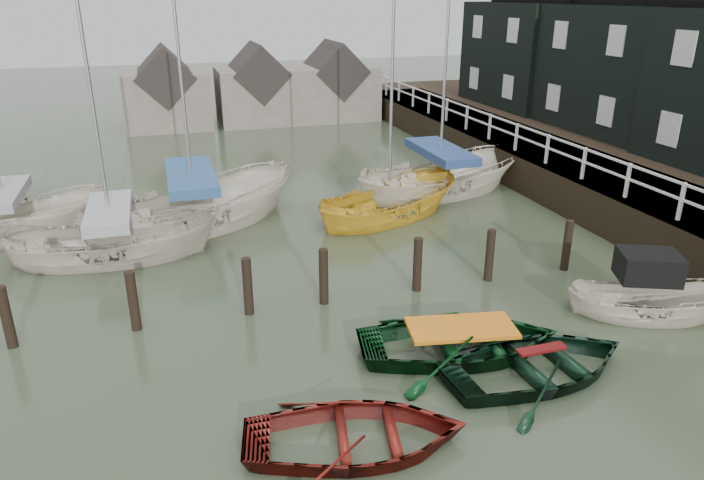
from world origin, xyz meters
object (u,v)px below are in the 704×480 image
object	(u,v)px
sailboat_c	(389,216)
sailboat_a	(115,255)
rowboat_green	(459,354)
sailboat_b	(196,225)
sailboat_d	(439,191)
sailboat_e	(10,234)
rowboat_red	(357,448)
motorboat	(646,311)
rowboat_dkgreen	(538,376)

from	to	relation	value
sailboat_c	sailboat_a	bearing A→B (deg)	74.17
rowboat_green	sailboat_c	xyz separation A→B (m)	(1.58, 8.51, 0.02)
sailboat_b	sailboat_d	distance (m)	9.00
sailboat_b	sailboat_c	bearing A→B (deg)	-121.72
sailboat_e	sailboat_b	bearing A→B (deg)	-110.43
rowboat_red	sailboat_d	xyz separation A→B (m)	(7.16, 12.53, 0.06)
rowboat_red	sailboat_e	size ratio (longest dim) A/B	0.39
sailboat_a	sailboat_d	distance (m)	11.66
rowboat_red	motorboat	world-z (taller)	motorboat
rowboat_dkgreen	sailboat_c	size ratio (longest dim) A/B	0.39
rowboat_red	sailboat_b	world-z (taller)	sailboat_b
rowboat_green	sailboat_b	size ratio (longest dim) A/B	0.33
rowboat_dkgreen	sailboat_c	distance (m)	9.71
sailboat_e	motorboat	bearing A→B (deg)	-135.66
sailboat_a	rowboat_dkgreen	bearing A→B (deg)	-132.91
rowboat_green	sailboat_a	world-z (taller)	sailboat_a
rowboat_red	sailboat_c	distance (m)	11.53
sailboat_c	sailboat_d	xyz separation A→B (m)	(2.68, 1.90, 0.05)
rowboat_green	sailboat_e	world-z (taller)	sailboat_e
sailboat_b	sailboat_c	world-z (taller)	sailboat_b
sailboat_c	sailboat_e	distance (m)	11.87
rowboat_red	sailboat_d	size ratio (longest dim) A/B	0.29
rowboat_dkgreen	sailboat_e	world-z (taller)	sailboat_e
motorboat	rowboat_red	bearing A→B (deg)	130.17
rowboat_green	sailboat_e	size ratio (longest dim) A/B	0.45
rowboat_green	sailboat_d	world-z (taller)	sailboat_d
motorboat	sailboat_e	bearing A→B (deg)	79.83
rowboat_green	sailboat_a	size ratio (longest dim) A/B	0.36
rowboat_red	rowboat_dkgreen	xyz separation A→B (m)	(4.00, 0.93, 0.00)
motorboat	sailboat_d	bearing A→B (deg)	26.62
motorboat	sailboat_b	distance (m)	13.21
rowboat_red	sailboat_e	world-z (taller)	sailboat_e
rowboat_dkgreen	sailboat_a	bearing A→B (deg)	39.74
sailboat_a	sailboat_e	size ratio (longest dim) A/B	1.25
motorboat	sailboat_a	distance (m)	13.92
rowboat_red	sailboat_b	bearing A→B (deg)	19.89
sailboat_c	sailboat_e	world-z (taller)	sailboat_c
sailboat_c	sailboat_b	bearing A→B (deg)	59.52
sailboat_d	sailboat_a	bearing A→B (deg)	93.89
motorboat	sailboat_e	size ratio (longest dim) A/B	0.42
sailboat_b	sailboat_e	world-z (taller)	sailboat_b
motorboat	sailboat_b	xyz separation A→B (m)	(-9.55, 9.12, -0.06)
motorboat	sailboat_b	world-z (taller)	sailboat_b
sailboat_d	sailboat_e	size ratio (longest dim) A/B	1.34
sailboat_a	sailboat_e	bearing A→B (deg)	53.57
rowboat_dkgreen	rowboat_green	bearing A→B (deg)	39.29
rowboat_red	motorboat	distance (m)	8.12
rowboat_red	sailboat_c	xyz separation A→B (m)	(4.48, 10.63, 0.02)
sailboat_e	sailboat_d	bearing A→B (deg)	-101.27
sailboat_d	sailboat_c	bearing A→B (deg)	114.69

